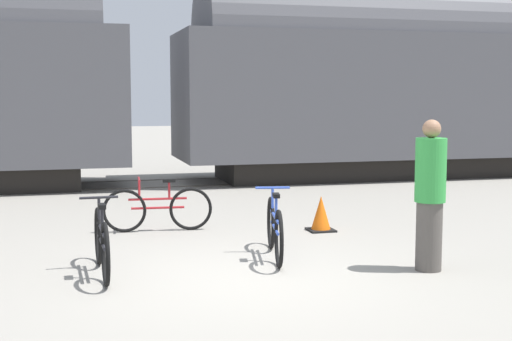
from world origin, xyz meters
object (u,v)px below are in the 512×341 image
at_px(bicycle_maroon, 158,208).
at_px(traffic_cone, 321,215).
at_px(bicycle_blue, 275,229).
at_px(person_in_green, 430,196).
at_px(freight_train, 152,74).
at_px(bicycle_black, 102,243).

height_order(bicycle_maroon, traffic_cone, bicycle_maroon).
distance_m(bicycle_blue, bicycle_maroon, 2.53).
height_order(person_in_green, traffic_cone, person_in_green).
xyz_separation_m(freight_train, bicycle_black, (-1.63, -8.46, -2.22)).
height_order(bicycle_blue, bicycle_black, same).
distance_m(bicycle_maroon, traffic_cone, 2.54).
relative_size(freight_train, bicycle_black, 15.71).
xyz_separation_m(person_in_green, traffic_cone, (-0.39, 2.69, -0.66)).
relative_size(freight_train, person_in_green, 15.40).
height_order(bicycle_blue, traffic_cone, bicycle_blue).
bearing_deg(person_in_green, bicycle_black, -111.08).
bearing_deg(bicycle_blue, bicycle_black, -171.77).
bearing_deg(bicycle_black, bicycle_maroon, 68.80).
height_order(bicycle_blue, bicycle_maroon, bicycle_blue).
bearing_deg(bicycle_black, bicycle_blue, 8.23).
bearing_deg(bicycle_blue, freight_train, 94.16).
relative_size(freight_train, bicycle_blue, 15.67).
relative_size(bicycle_blue, person_in_green, 0.98).
bearing_deg(bicycle_maroon, person_in_green, -49.35).
bearing_deg(freight_train, bicycle_maroon, -96.25).
bearing_deg(person_in_green, bicycle_blue, -134.13).
relative_size(person_in_green, traffic_cone, 3.32).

